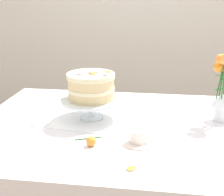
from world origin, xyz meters
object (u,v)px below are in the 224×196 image
object	(u,v)px
cake_stand	(91,102)
flower_vase	(223,82)
dining_table	(126,145)
fallen_rose	(91,141)
layer_cake	(91,86)
teacup	(138,138)

from	to	relation	value
cake_stand	flower_vase	world-z (taller)	flower_vase
dining_table	fallen_rose	xyz separation A→B (m)	(-0.12, -0.21, 0.11)
layer_cake	teacup	world-z (taller)	layer_cake
teacup	layer_cake	bearing A→B (deg)	135.43
dining_table	layer_cake	bearing A→B (deg)	156.86
flower_vase	layer_cake	bearing A→B (deg)	-174.33
fallen_rose	cake_stand	bearing A→B (deg)	101.12
fallen_rose	dining_table	bearing A→B (deg)	60.31
cake_stand	teacup	size ratio (longest dim) A/B	2.25
cake_stand	fallen_rose	world-z (taller)	cake_stand
flower_vase	teacup	bearing A→B (deg)	-140.99
cake_stand	flower_vase	xyz separation A→B (m)	(0.60, 0.06, 0.10)
layer_cake	teacup	distance (m)	0.36
cake_stand	flower_vase	distance (m)	0.61
dining_table	layer_cake	size ratio (longest dim) A/B	6.30
cake_stand	teacup	bearing A→B (deg)	-44.56
cake_stand	layer_cake	xyz separation A→B (m)	(0.00, -0.00, 0.08)
flower_vase	teacup	distance (m)	0.49
dining_table	teacup	world-z (taller)	teacup
layer_cake	fallen_rose	xyz separation A→B (m)	(0.05, -0.28, -0.14)
dining_table	layer_cake	xyz separation A→B (m)	(-0.17, 0.07, 0.25)
cake_stand	layer_cake	bearing A→B (deg)	-2.55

